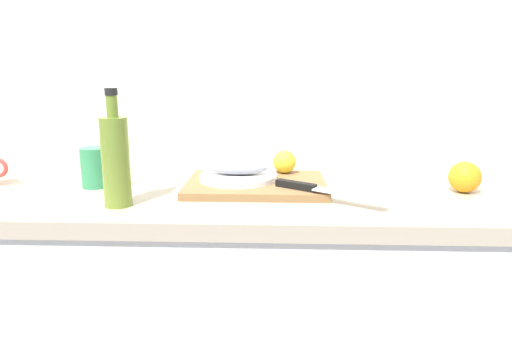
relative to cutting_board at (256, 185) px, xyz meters
The scene contains 10 objects.
back_wall 0.49m from the cutting_board, 108.24° to the left, with size 3.20×0.05×2.50m, color white.
kitchen_counter 0.47m from the cutting_board, behind, with size 2.00×0.60×0.90m.
cutting_board is the anchor object (origin of this frame).
white_plate 0.06m from the cutting_board, 159.66° to the left, with size 0.21×0.21×0.01m, color white.
fish_fillet 0.07m from the cutting_board, 159.66° to the left, with size 0.16×0.07×0.04m, color gray.
chef_knife 0.18m from the cutting_board, 34.75° to the right, with size 0.26×0.18×0.02m.
lemon_0 0.14m from the cutting_board, 52.79° to the left, with size 0.07×0.07×0.07m, color yellow.
olive_oil_bottle 0.38m from the cutting_board, 151.90° to the right, with size 0.06×0.06×0.28m.
coffee_mug_2 0.44m from the cutting_board, behind, with size 0.12×0.08×0.11m.
orange_2 0.55m from the cutting_board, ahead, with size 0.08×0.08×0.08m, color orange.
Camera 1 is at (0.15, -1.17, 1.21)m, focal length 31.14 mm.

